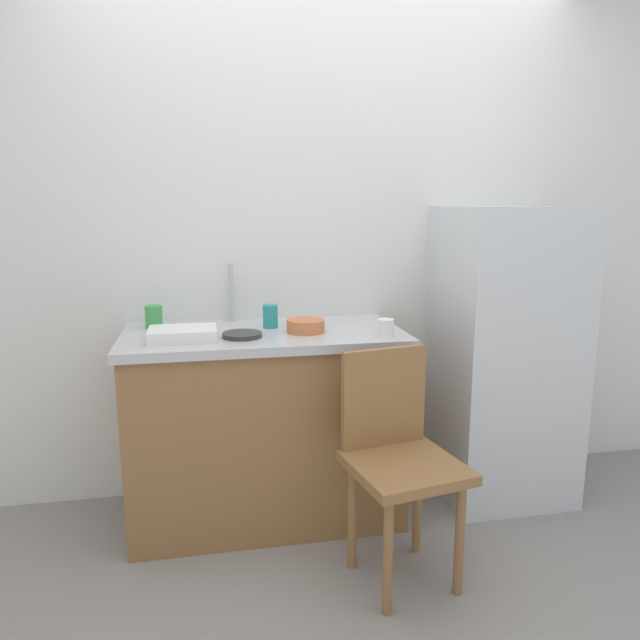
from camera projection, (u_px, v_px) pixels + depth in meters
name	position (u px, v px, depth m)	size (l,w,h in m)	color
ground_plane	(365.00, 590.00, 2.24)	(8.00, 8.00, 0.00)	gray
back_wall	(316.00, 227.00, 2.95)	(4.80, 0.10, 2.66)	silver
cabinet_base	(265.00, 428.00, 2.73)	(1.20, 0.60, 0.85)	olive
countertop	(263.00, 335.00, 2.64)	(1.24, 0.64, 0.04)	#B7B7BC
faucet	(231.00, 293.00, 2.83)	(0.02, 0.02, 0.28)	#B7B7BC
refrigerator	(503.00, 354.00, 2.90)	(0.60, 0.58, 1.43)	silver
chair	(398.00, 454.00, 2.27)	(0.47, 0.47, 0.89)	olive
dish_tray	(183.00, 334.00, 2.46)	(0.28, 0.20, 0.05)	white
terracotta_bowl	(306.00, 326.00, 2.61)	(0.17, 0.17, 0.06)	#C67042
hotplate	(242.00, 335.00, 2.51)	(0.17, 0.17, 0.02)	#2D2D2D
cup_white	(386.00, 328.00, 2.52)	(0.07, 0.07, 0.08)	white
cup_teal	(270.00, 316.00, 2.70)	(0.07, 0.07, 0.11)	teal
cup_green	(154.00, 317.00, 2.69)	(0.08, 0.08, 0.11)	green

